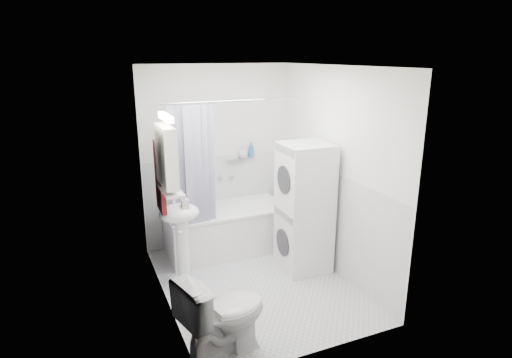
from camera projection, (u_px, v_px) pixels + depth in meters
name	position (u px, v px, depth m)	size (l,w,h in m)	color
floor	(255.00, 283.00, 4.89)	(2.60, 2.60, 0.00)	silver
room_walls	(255.00, 156.00, 4.47)	(2.60, 2.60, 2.60)	white
wainscot	(245.00, 225.00, 4.98)	(1.98, 2.58, 2.58)	white
door	(181.00, 233.00, 3.76)	(0.05, 2.00, 2.00)	brown
bathtub	(226.00, 228.00, 5.60)	(1.55, 0.74, 0.59)	white
tub_spout	(231.00, 177.00, 5.80)	(0.04, 0.04, 0.12)	silver
curtain_rod	(232.00, 101.00, 4.86)	(0.02, 0.02, 1.73)	silver
shower_curtain	(193.00, 169.00, 4.88)	(0.55, 0.02, 1.45)	#161D4E
sink	(180.00, 225.00, 4.69)	(0.44, 0.37, 1.04)	white
medicine_cabinet	(166.00, 154.00, 4.19)	(0.13, 0.50, 0.71)	white
shelf	(170.00, 190.00, 4.30)	(0.18, 0.54, 0.03)	silver
shower_caddy	(234.00, 160.00, 5.74)	(0.22, 0.06, 0.02)	silver
towel	(160.00, 175.00, 4.48)	(0.07, 0.32, 0.77)	maroon
washer_dryer	(304.00, 208.00, 5.03)	(0.57, 0.56, 1.54)	white
toilet	(224.00, 315.00, 3.62)	(0.44, 0.79, 0.77)	white
soap_pump	(185.00, 206.00, 4.57)	(0.08, 0.17, 0.08)	gray
shelf_bottle	(173.00, 189.00, 4.16)	(0.07, 0.18, 0.07)	gray
shelf_cup	(167.00, 181.00, 4.39)	(0.10, 0.09, 0.10)	gray
shampoo_a	(243.00, 153.00, 5.77)	(0.13, 0.17, 0.13)	gray
shampoo_b	(251.00, 154.00, 5.82)	(0.08, 0.21, 0.08)	#2866A1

